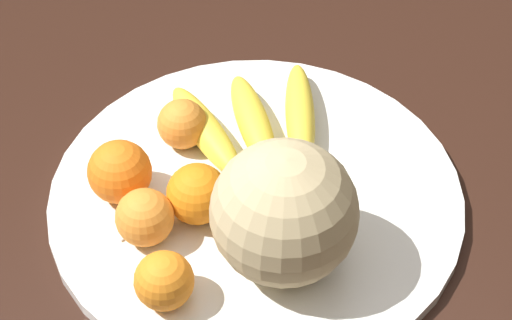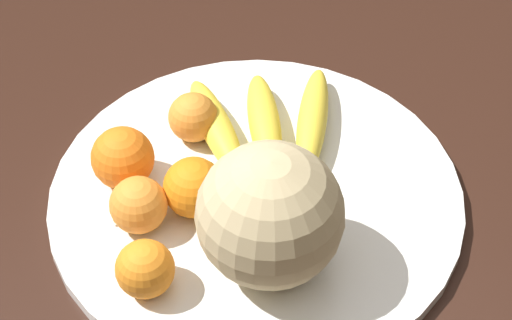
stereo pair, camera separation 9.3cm
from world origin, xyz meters
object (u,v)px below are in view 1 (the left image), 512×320
orange_mid_center (145,217)px  melon (284,213)px  orange_back_left (182,124)px  fruit_bowl (256,195)px  kitchen_table (222,261)px  orange_front_right (197,194)px  orange_front_left (120,172)px  orange_back_right (164,281)px  produce_tag (139,216)px  banana_bunch (253,123)px

orange_mid_center → melon: bearing=126.7°
melon → orange_back_left: melon is taller
fruit_bowl → orange_mid_center: bearing=-11.8°
kitchen_table → orange_front_right: bearing=-22.2°
orange_front_left → orange_back_left: (-0.10, -0.02, -0.01)m
orange_front_left → orange_front_right: (-0.04, 0.08, -0.00)m
kitchen_table → orange_front_right: (0.02, -0.01, 0.13)m
fruit_bowl → orange_back_left: orange_back_left is taller
orange_back_right → produce_tag: size_ratio=0.80×
orange_front_right → orange_back_right: bearing=34.8°
banana_bunch → produce_tag: banana_bunch is taller
kitchen_table → fruit_bowl: size_ratio=3.44×
orange_front_right → orange_front_left: bearing=-60.8°
orange_front_left → orange_front_right: orange_front_left is taller
kitchen_table → orange_mid_center: size_ratio=25.63×
orange_back_left → banana_bunch: bearing=147.1°
orange_back_left → orange_mid_center: bearing=36.8°
kitchen_table → orange_front_right: size_ratio=23.87×
melon → produce_tag: (0.08, -0.15, -0.07)m
orange_back_right → produce_tag: (-0.04, -0.11, -0.03)m
orange_mid_center → orange_back_right: (0.03, 0.08, -0.00)m
orange_front_right → orange_mid_center: bearing=-11.3°
melon → banana_bunch: melon is taller
melon → orange_mid_center: 0.15m
kitchen_table → orange_back_right: size_ratio=26.55×
orange_back_right → orange_mid_center: bearing=-113.3°
orange_back_right → produce_tag: orange_back_right is taller
melon → orange_mid_center: (0.09, -0.12, -0.04)m
orange_back_right → melon: bearing=161.6°
orange_back_left → orange_front_right: bearing=60.3°
orange_back_left → orange_back_right: 0.23m
kitchen_table → orange_back_right: bearing=26.1°
orange_front_right → produce_tag: (0.05, -0.04, -0.03)m
kitchen_table → orange_back_right: orange_back_right is taller
melon → orange_back_right: 0.14m
banana_bunch → orange_mid_center: orange_mid_center is taller
orange_front_left → produce_tag: 0.05m
banana_bunch → orange_front_left: (0.17, -0.02, 0.02)m
banana_bunch → orange_front_right: bearing=140.4°
produce_tag → fruit_bowl: bearing=148.5°
melon → orange_front_left: melon is taller
orange_mid_center → orange_back_left: (-0.12, -0.09, -0.00)m
orange_mid_center → orange_front_right: bearing=168.7°
kitchen_table → orange_back_right: 0.18m
kitchen_table → orange_front_right: 0.13m
kitchen_table → melon: 0.20m
kitchen_table → orange_front_left: orange_front_left is taller
orange_front_left → orange_mid_center: (0.02, 0.07, -0.00)m
orange_front_left → orange_front_right: 0.09m
melon → orange_back_left: bearing=-98.3°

